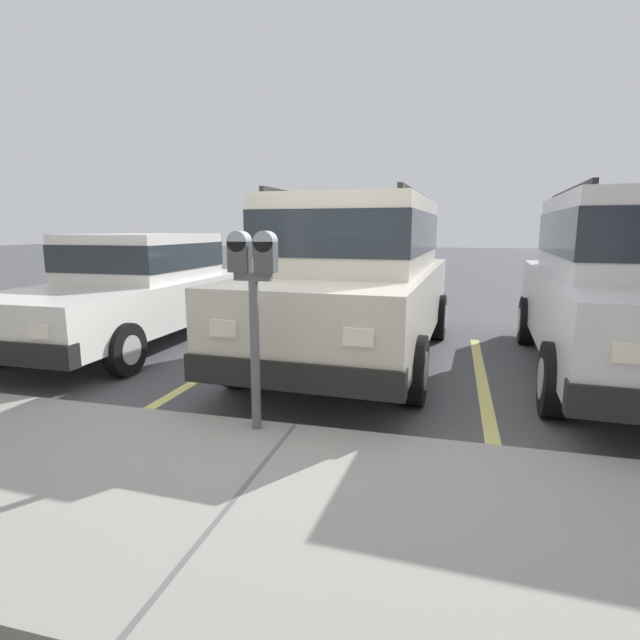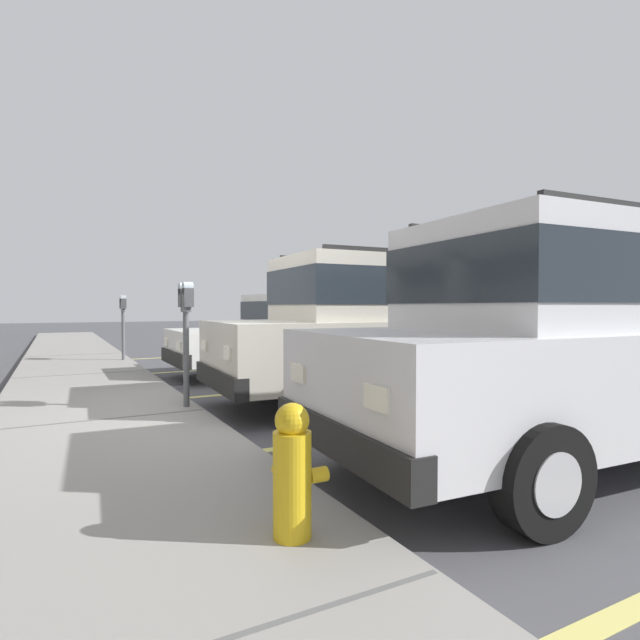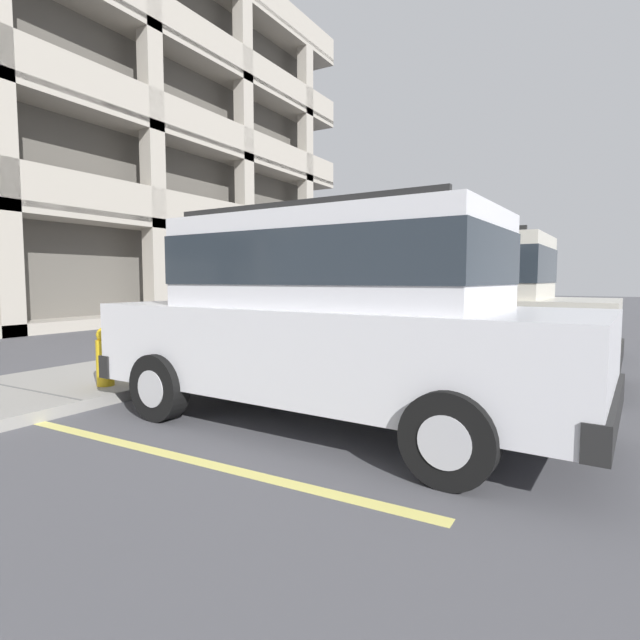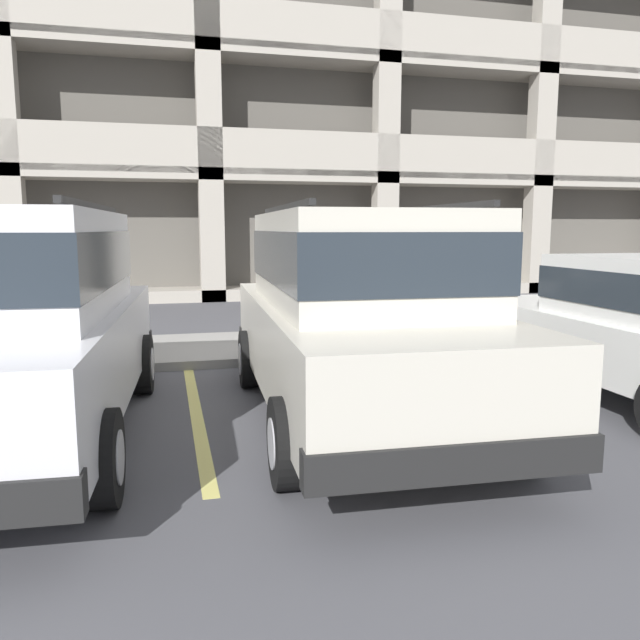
% 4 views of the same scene
% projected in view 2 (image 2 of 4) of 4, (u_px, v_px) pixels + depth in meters
% --- Properties ---
extents(ground_plane, '(80.00, 80.00, 0.10)m').
position_uv_depth(ground_plane, '(222.00, 422.00, 5.88)').
color(ground_plane, '#4C4C51').
extents(sidewalk, '(40.00, 2.20, 0.12)m').
position_uv_depth(sidewalk, '(102.00, 425.00, 5.27)').
color(sidewalk, gray).
rests_on(sidewalk, ground_plane).
extents(parking_stall_lines, '(12.04, 4.80, 0.01)m').
position_uv_depth(parking_stall_lines, '(280.00, 390.00, 7.85)').
color(parking_stall_lines, '#DBD16B').
rests_on(parking_stall_lines, ground_plane).
extents(silver_suv, '(2.16, 4.86, 2.03)m').
position_uv_depth(silver_suv, '(384.00, 323.00, 6.95)').
color(silver_suv, beige).
rests_on(silver_suv, ground_plane).
extents(red_sedan, '(2.20, 4.88, 2.03)m').
position_uv_depth(red_sedan, '(581.00, 333.00, 4.26)').
color(red_sedan, silver).
rests_on(red_sedan, ground_plane).
extents(dark_hatchback, '(1.85, 4.49, 1.54)m').
position_uv_depth(dark_hatchback, '(293.00, 332.00, 9.78)').
color(dark_hatchback, silver).
rests_on(dark_hatchback, ground_plane).
extents(parking_meter_near, '(0.35, 0.12, 1.48)m').
position_uv_depth(parking_meter_near, '(186.00, 314.00, 5.92)').
color(parking_meter_near, '#595B60').
rests_on(parking_meter_near, sidewalk).
extents(parking_meter_far, '(0.35, 0.12, 1.45)m').
position_uv_depth(parking_meter_far, '(123.00, 312.00, 11.16)').
color(parking_meter_far, '#595B60').
rests_on(parking_meter_far, sidewalk).
extents(fire_hydrant, '(0.30, 0.30, 0.70)m').
position_uv_depth(fire_hydrant, '(293.00, 471.00, 2.57)').
color(fire_hydrant, gold).
rests_on(fire_hydrant, sidewalk).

